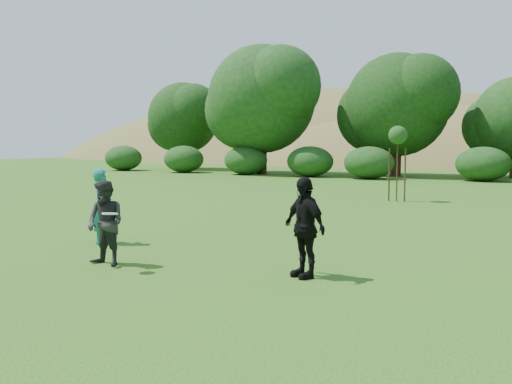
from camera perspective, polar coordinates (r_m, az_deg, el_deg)
ground at (r=10.65m, az=-7.98°, el=-7.14°), size 120.00×120.00×0.00m
player_teal at (r=12.98m, az=-15.13°, el=-1.37°), size 0.60×0.71×1.66m
player_grey at (r=10.64m, az=-14.82°, el=-3.03°), size 0.78×0.62×1.55m
player_black at (r=9.44m, az=4.84°, el=-3.53°), size 1.05×0.82×1.67m
frisbee at (r=10.09m, az=-14.39°, el=-2.12°), size 0.27×0.27×0.05m
sapling at (r=22.14m, az=14.00°, el=5.34°), size 0.70×0.70×2.85m
hillside at (r=78.33m, az=23.86°, el=-5.88°), size 150.00×72.00×52.00m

